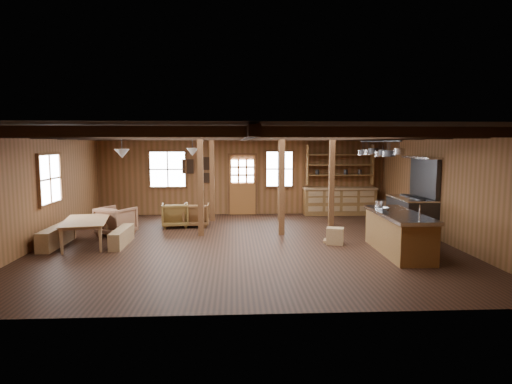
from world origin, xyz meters
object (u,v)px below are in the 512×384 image
dining_table (88,233)px  armchair_a (175,215)px  armchair_c (116,221)px  kitchen_island (399,233)px  commercial_range (413,210)px  armchair_b (196,215)px

dining_table → armchair_a: (1.83, 2.24, 0.05)m
armchair_c → dining_table: bearing=99.6°
kitchen_island → commercial_range: size_ratio=1.17×
kitchen_island → armchair_a: (-5.50, 3.40, -0.11)m
commercial_range → armchair_a: bearing=168.8°
armchair_b → armchair_c: 2.37m
commercial_range → dining_table: 8.60m
commercial_range → armchair_c: (-8.17, 0.27, -0.28)m
dining_table → armchair_c: size_ratio=2.09×
armchair_a → armchair_c: size_ratio=0.93×
dining_table → armchair_c: (0.38, 1.17, 0.08)m
dining_table → armchair_a: armchair_a is taller
commercial_range → armchair_b: (-6.09, 1.40, -0.33)m
commercial_range → dining_table: size_ratio=1.19×
dining_table → armchair_c: bearing=-28.9°
commercial_range → dining_table: bearing=-174.0°
kitchen_island → armchair_a: kitchen_island is taller
kitchen_island → dining_table: (-7.33, 1.16, -0.16)m
kitchen_island → commercial_range: commercial_range is taller
dining_table → armchair_b: (2.46, 2.30, 0.03)m
kitchen_island → armchair_b: size_ratio=3.27×
kitchen_island → dining_table: bearing=171.9°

